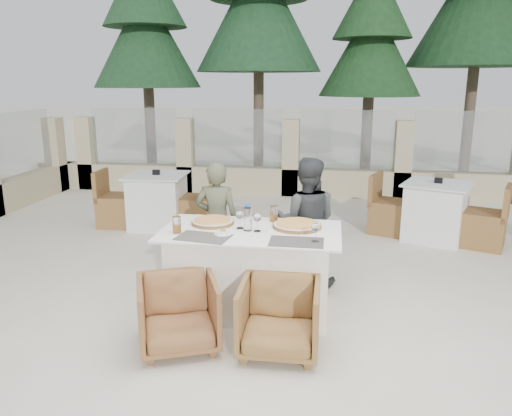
# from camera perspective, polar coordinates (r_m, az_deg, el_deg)

# --- Properties ---
(ground) EXTENTS (80.00, 80.00, 0.00)m
(ground) POSITION_cam_1_polar(r_m,az_deg,el_deg) (4.84, -1.11, -10.95)
(ground) COLOR beige
(ground) RESTS_ON ground
(sand_patch) EXTENTS (30.00, 16.00, 0.01)m
(sand_patch) POSITION_cam_1_polar(r_m,az_deg,el_deg) (18.44, 6.41, 7.78)
(sand_patch) COLOR #EFE4C4
(sand_patch) RESTS_ON ground
(perimeter_wall_far) EXTENTS (10.00, 0.34, 1.60)m
(perimeter_wall_far) POSITION_cam_1_polar(r_m,az_deg,el_deg) (9.23, 3.99, 6.38)
(perimeter_wall_far) COLOR #BFB086
(perimeter_wall_far) RESTS_ON ground
(pine_far_left) EXTENTS (2.42, 2.42, 5.50)m
(pine_far_left) POSITION_cam_1_polar(r_m,az_deg,el_deg) (12.11, -12.41, 17.21)
(pine_far_left) COLOR #1D4523
(pine_far_left) RESTS_ON ground
(pine_mid_left) EXTENTS (2.86, 2.86, 6.50)m
(pine_mid_left) POSITION_cam_1_polar(r_m,az_deg,el_deg) (12.00, 0.31, 19.95)
(pine_mid_left) COLOR #1E4725
(pine_mid_left) RESTS_ON ground
(pine_centre) EXTENTS (2.20, 2.20, 5.00)m
(pine_centre) POSITION_cam_1_polar(r_m,az_deg,el_deg) (11.55, 12.96, 16.10)
(pine_centre) COLOR #1D451F
(pine_centre) RESTS_ON ground
(pine_mid_right) EXTENTS (2.99, 2.99, 6.80)m
(pine_mid_right) POSITION_cam_1_polar(r_m,az_deg,el_deg) (12.56, 24.14, 19.21)
(pine_mid_right) COLOR #1B401F
(pine_mid_right) RESTS_ON ground
(dining_table) EXTENTS (1.60, 0.90, 0.77)m
(dining_table) POSITION_cam_1_polar(r_m,az_deg,el_deg) (4.59, -0.57, -7.16)
(dining_table) COLOR white
(dining_table) RESTS_ON ground
(placemat_near_left) EXTENTS (0.49, 0.36, 0.00)m
(placemat_near_left) POSITION_cam_1_polar(r_m,az_deg,el_deg) (4.29, -6.04, -3.33)
(placemat_near_left) COLOR #58544C
(placemat_near_left) RESTS_ON dining_table
(placemat_near_right) EXTENTS (0.45, 0.30, 0.00)m
(placemat_near_right) POSITION_cam_1_polar(r_m,az_deg,el_deg) (4.15, 4.64, -3.88)
(placemat_near_right) COLOR #4E4A43
(placemat_near_right) RESTS_ON dining_table
(pizza_left) EXTENTS (0.45, 0.45, 0.05)m
(pizza_left) POSITION_cam_1_polar(r_m,az_deg,el_deg) (4.67, -4.97, -1.52)
(pizza_left) COLOR #CA581B
(pizza_left) RESTS_ON dining_table
(pizza_right) EXTENTS (0.59, 0.59, 0.06)m
(pizza_right) POSITION_cam_1_polar(r_m,az_deg,el_deg) (4.55, 4.71, -1.88)
(pizza_right) COLOR orange
(pizza_right) RESTS_ON dining_table
(water_bottle) EXTENTS (0.08, 0.08, 0.25)m
(water_bottle) POSITION_cam_1_polar(r_m,az_deg,el_deg) (4.42, -0.95, -1.04)
(water_bottle) COLOR #A8C4DD
(water_bottle) RESTS_ON dining_table
(wine_glass_centre) EXTENTS (0.08, 0.08, 0.18)m
(wine_glass_centre) POSITION_cam_1_polar(r_m,az_deg,el_deg) (4.49, -1.84, -1.23)
(wine_glass_centre) COLOR silver
(wine_glass_centre) RESTS_ON dining_table
(wine_glass_near) EXTENTS (0.08, 0.08, 0.18)m
(wine_glass_near) POSITION_cam_1_polar(r_m,az_deg,el_deg) (4.40, 0.16, -1.54)
(wine_glass_near) COLOR white
(wine_glass_near) RESTS_ON dining_table
(wine_glass_corner) EXTENTS (0.08, 0.08, 0.18)m
(wine_glass_corner) POSITION_cam_1_polar(r_m,az_deg,el_deg) (4.15, 6.83, -2.65)
(wine_glass_corner) COLOR silver
(wine_glass_corner) RESTS_ON dining_table
(beer_glass_left) EXTENTS (0.08, 0.08, 0.15)m
(beer_glass_left) POSITION_cam_1_polar(r_m,az_deg,el_deg) (4.42, -9.03, -1.91)
(beer_glass_left) COLOR orange
(beer_glass_left) RESTS_ON dining_table
(beer_glass_right) EXTENTS (0.08, 0.08, 0.15)m
(beer_glass_right) POSITION_cam_1_polar(r_m,az_deg,el_deg) (4.72, 2.06, -0.66)
(beer_glass_right) COLOR orange
(beer_glass_right) RESTS_ON dining_table
(olive_dish) EXTENTS (0.14, 0.14, 0.04)m
(olive_dish) POSITION_cam_1_polar(r_m,az_deg,el_deg) (4.34, -3.80, -2.76)
(olive_dish) COLOR white
(olive_dish) RESTS_ON dining_table
(armchair_far_left) EXTENTS (0.77, 0.78, 0.60)m
(armchair_far_left) POSITION_cam_1_polar(r_m,az_deg,el_deg) (5.60, -3.60, -4.12)
(armchair_far_left) COLOR olive
(armchair_far_left) RESTS_ON ground
(armchair_far_right) EXTENTS (0.60, 0.62, 0.54)m
(armchair_far_right) POSITION_cam_1_polar(r_m,az_deg,el_deg) (5.22, 4.75, -5.86)
(armchair_far_right) COLOR #9B6338
(armchair_far_right) RESTS_ON ground
(armchair_near_left) EXTENTS (0.80, 0.81, 0.57)m
(armchair_near_left) POSITION_cam_1_polar(r_m,az_deg,el_deg) (4.07, -8.89, -11.80)
(armchair_near_left) COLOR brown
(armchair_near_left) RESTS_ON ground
(armchair_near_right) EXTENTS (0.62, 0.64, 0.58)m
(armchair_near_right) POSITION_cam_1_polar(r_m,az_deg,el_deg) (3.96, 2.67, -12.34)
(armchair_near_right) COLOR olive
(armchair_near_right) RESTS_ON ground
(diner_left) EXTENTS (0.47, 0.31, 1.27)m
(diner_left) POSITION_cam_1_polar(r_m,az_deg,el_deg) (5.24, -4.47, -1.55)
(diner_left) COLOR #53553E
(diner_left) RESTS_ON ground
(diner_right) EXTENTS (0.66, 0.52, 1.33)m
(diner_right) POSITION_cam_1_polar(r_m,az_deg,el_deg) (5.14, 5.76, -1.56)
(diner_right) COLOR #393D3F
(diner_right) RESTS_ON ground
(bg_table_a) EXTENTS (1.69, 0.92, 0.77)m
(bg_table_a) POSITION_cam_1_polar(r_m,az_deg,el_deg) (7.35, -11.18, 0.80)
(bg_table_a) COLOR silver
(bg_table_a) RESTS_ON ground
(bg_table_b) EXTENTS (1.83, 1.36, 0.77)m
(bg_table_b) POSITION_cam_1_polar(r_m,az_deg,el_deg) (7.04, 19.85, -0.38)
(bg_table_b) COLOR white
(bg_table_b) RESTS_ON ground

